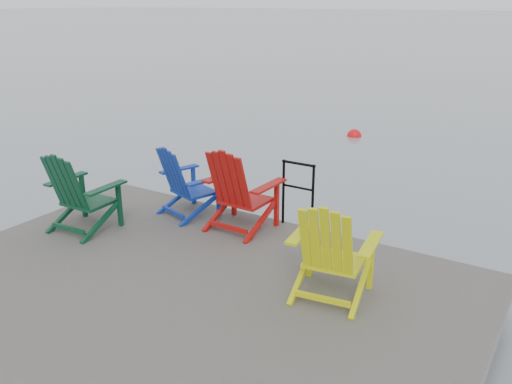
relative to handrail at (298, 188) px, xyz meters
The scene contains 8 objects.
ground 2.67m from the handrail, 95.83° to the right, with size 400.00×400.00×0.00m, color slate.
dock 2.56m from the handrail, 95.83° to the right, with size 6.00×5.00×1.40m.
handrail is the anchor object (origin of this frame).
chair_green 2.86m from the handrail, 145.44° to the right, with size 0.88×0.82×1.08m.
chair_blue 1.59m from the handrail, 162.56° to the right, with size 0.95×0.91×1.01m.
chair_red 0.79m from the handrail, 140.68° to the right, with size 0.92×0.85×1.12m.
chair_yellow 1.87m from the handrail, 51.99° to the right, with size 0.93×0.87×1.07m.
buoy_a 7.52m from the handrail, 106.08° to the left, with size 0.38×0.38×0.38m, color red.
Camera 1 is at (3.35, -3.58, 3.39)m, focal length 38.00 mm.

